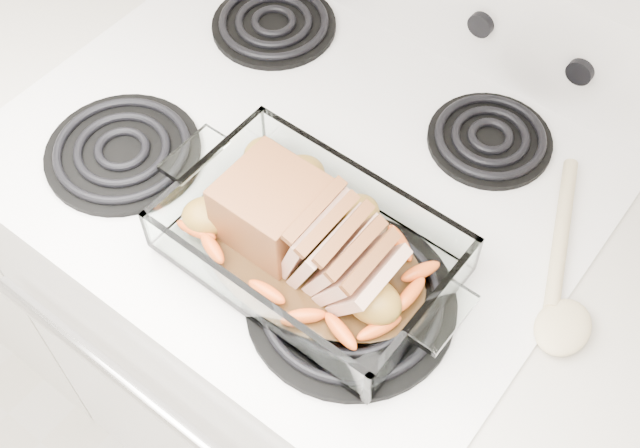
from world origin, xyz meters
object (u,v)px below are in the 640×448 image
Objects in this scene: electric_range at (311,310)px; pork_roast at (295,224)px; counter_left at (64,146)px; baking_dish at (310,249)px.

electric_range reaches higher than pork_roast.
electric_range is 1.20× the size of counter_left.
pork_roast reaches higher than baking_dish.
counter_left is 0.93m from pork_roast.
pork_roast is (0.76, -0.14, 0.53)m from counter_left.
pork_roast is at bearing -57.06° from electric_range.
pork_roast reaches higher than counter_left.
pork_roast is (0.09, -0.14, 0.51)m from electric_range.
baking_dish is at bearing -10.25° from counter_left.
counter_left is 4.09× the size of pork_roast.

